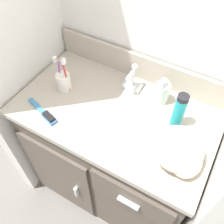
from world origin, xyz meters
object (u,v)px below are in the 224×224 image
at_px(toothbrush_cup, 64,81).
at_px(hand_towel, 180,151).
at_px(soap_dispenser, 162,92).
at_px(shaving_cream_can, 179,111).
at_px(hairbrush, 45,114).

xyz_separation_m(toothbrush_cup, hand_towel, (0.61, -0.09, 0.00)).
distance_m(soap_dispenser, hand_towel, 0.30).
relative_size(soap_dispenser, hand_towel, 0.66).
relative_size(shaving_cream_can, hand_towel, 0.84).
bearing_deg(toothbrush_cup, hand_towel, -8.23).
bearing_deg(hand_towel, hairbrush, -171.20).
bearing_deg(hairbrush, hand_towel, 25.63).
height_order(toothbrush_cup, shaving_cream_can, toothbrush_cup).
bearing_deg(toothbrush_cup, shaving_cream_can, 7.28).
distance_m(soap_dispenser, shaving_cream_can, 0.14).
distance_m(toothbrush_cup, hairbrush, 0.18).
height_order(toothbrush_cup, soap_dispenser, toothbrush_cup).
bearing_deg(toothbrush_cup, soap_dispenser, 20.24).
bearing_deg(hand_towel, soap_dispenser, 125.75).
bearing_deg(soap_dispenser, shaving_cream_can, -39.79).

